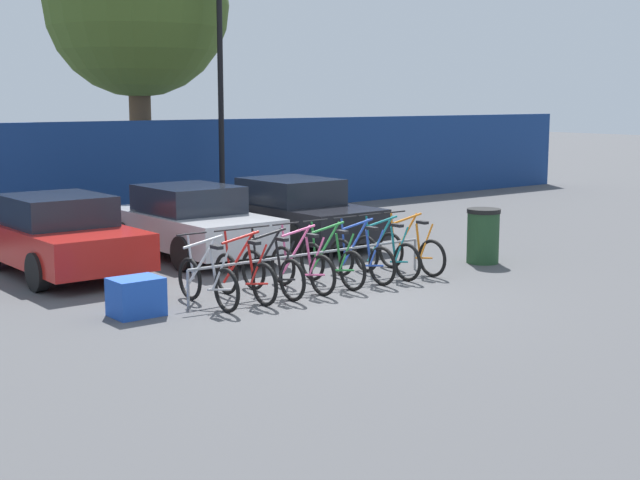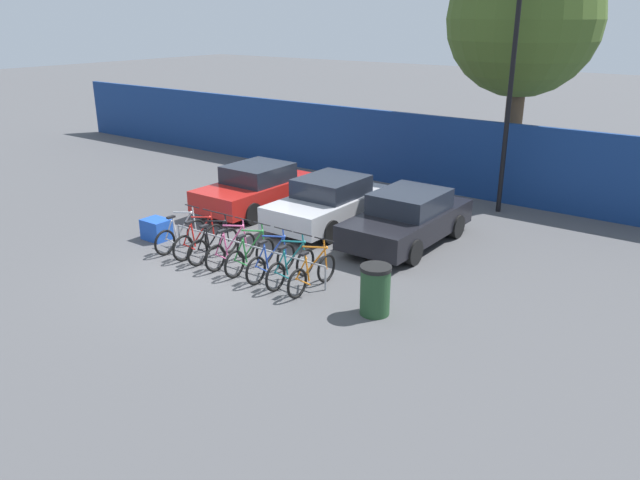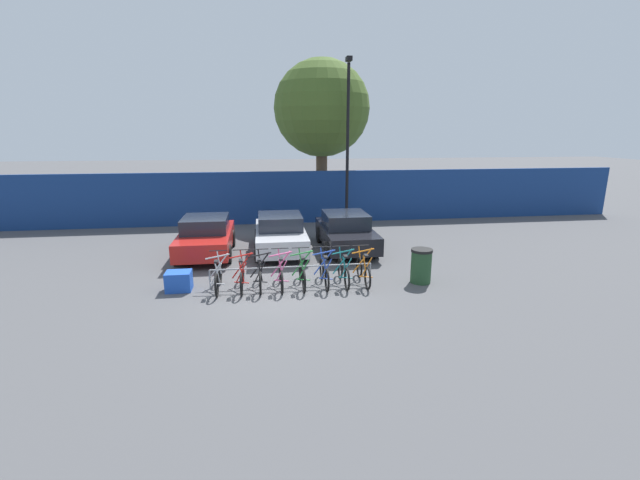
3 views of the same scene
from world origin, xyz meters
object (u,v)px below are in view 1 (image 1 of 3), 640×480
(bicycle_black, at_px, (272,272))
(bike_rack, at_px, (313,257))
(lamp_post, at_px, (220,54))
(car_silver, at_px, (191,222))
(trash_bin, at_px, (483,236))
(bicycle_red, at_px, (245,276))
(bicycle_blue, at_px, (361,259))
(cargo_crate, at_px, (136,297))
(bicycle_green, at_px, (332,263))
(tree_behind_hoarding, at_px, (137,6))
(bicycle_teal, at_px, (386,255))
(bicycle_pink, at_px, (302,267))
(car_red, at_px, (59,235))
(car_black, at_px, (293,212))
(bicycle_silver, at_px, (208,281))
(bicycle_orange, at_px, (411,251))

(bicycle_black, bearing_deg, bike_rack, 6.62)
(bike_rack, xyz_separation_m, lamp_post, (3.19, 7.83, 3.65))
(car_silver, height_order, trash_bin, car_silver)
(bicycle_red, relative_size, bicycle_blue, 1.00)
(trash_bin, bearing_deg, bicycle_red, 178.09)
(bicycle_blue, xyz_separation_m, lamp_post, (2.26, 7.97, 3.77))
(cargo_crate, bearing_deg, bicycle_black, -3.13)
(bicycle_green, relative_size, tree_behind_hoarding, 0.21)
(car_silver, bearing_deg, bicycle_teal, -66.37)
(bicycle_teal, xyz_separation_m, car_silver, (-1.67, 3.81, 0.31))
(bicycle_blue, distance_m, bicycle_teal, 0.57)
(bicycle_teal, relative_size, trash_bin, 1.66)
(bicycle_blue, bearing_deg, bicycle_red, -176.47)
(cargo_crate, bearing_deg, bicycle_pink, -2.49)
(bicycle_red, xyz_separation_m, bicycle_green, (1.72, 0.00, 0.00))
(bicycle_green, height_order, car_red, car_red)
(car_black, xyz_separation_m, cargo_crate, (-5.54, -3.69, -0.42))
(tree_behind_hoarding, bearing_deg, car_black, -90.54)
(bicycle_silver, xyz_separation_m, bicycle_pink, (1.77, 0.00, 0.00))
(bicycle_green, xyz_separation_m, car_black, (2.04, 3.82, 0.31))
(bicycle_green, height_order, car_black, car_black)
(tree_behind_hoarding, bearing_deg, car_silver, -110.11)
(bicycle_black, bearing_deg, bicycle_silver, 177.49)
(bicycle_pink, xyz_separation_m, bicycle_teal, (1.84, 0.00, 0.00))
(bicycle_silver, relative_size, bicycle_black, 1.00)
(bicycle_red, height_order, bicycle_black, same)
(bike_rack, xyz_separation_m, car_silver, (-0.16, 3.66, 0.19))
(bicycle_blue, bearing_deg, car_red, 138.91)
(bicycle_green, relative_size, bicycle_blue, 1.00)
(car_red, bearing_deg, trash_bin, -30.41)
(car_red, xyz_separation_m, cargo_crate, (-0.36, -3.61, -0.42))
(bicycle_black, relative_size, bicycle_blue, 1.00)
(bicycle_teal, relative_size, lamp_post, 0.23)
(bike_rack, bearing_deg, cargo_crate, -179.58)
(bicycle_pink, height_order, lamp_post, lamp_post)
(tree_behind_hoarding, bearing_deg, bicycle_pink, -104.18)
(car_red, height_order, lamp_post, lamp_post)
(bicycle_silver, relative_size, bicycle_blue, 1.00)
(bicycle_red, distance_m, bicycle_blue, 2.37)
(bicycle_pink, relative_size, tree_behind_hoarding, 0.21)
(car_silver, xyz_separation_m, car_black, (2.49, 0.01, 0.00))
(bicycle_red, xyz_separation_m, car_black, (3.76, 3.82, 0.31))
(bicycle_teal, bearing_deg, bike_rack, 176.78)
(bicycle_blue, height_order, car_silver, car_silver)
(car_silver, height_order, cargo_crate, car_silver)
(bicycle_blue, xyz_separation_m, car_black, (1.39, 3.82, 0.31))
(bicycle_red, relative_size, cargo_crate, 2.44)
(cargo_crate, relative_size, tree_behind_hoarding, 0.09)
(bicycle_orange, bearing_deg, bicycle_pink, 176.37)
(bicycle_green, bearing_deg, bicycle_silver, 176.59)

